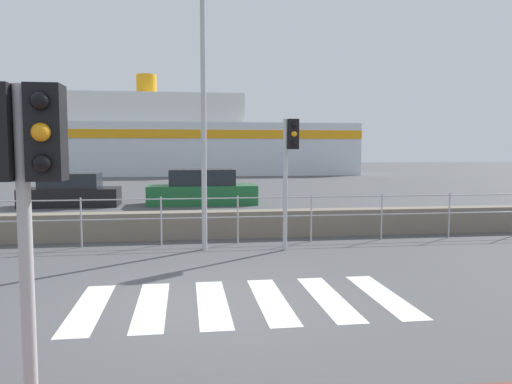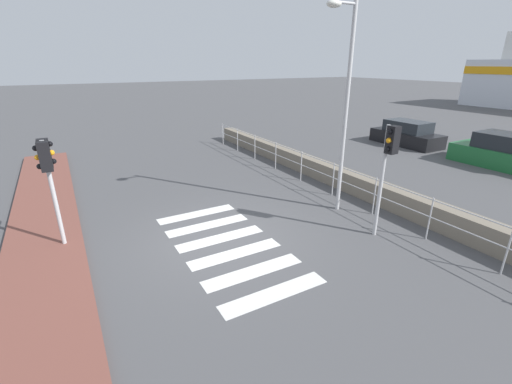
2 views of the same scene
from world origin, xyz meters
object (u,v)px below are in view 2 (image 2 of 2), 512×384
at_px(traffic_light_far, 388,158).
at_px(streetlamp, 343,89).
at_px(parked_car_black, 407,135).
at_px(parked_car_green, 510,154).
at_px(traffic_light_near, 47,165).

relative_size(traffic_light_far, streetlamp, 0.50).
height_order(traffic_light_far, parked_car_black, traffic_light_far).
height_order(streetlamp, parked_car_green, streetlamp).
height_order(traffic_light_near, parked_car_green, traffic_light_near).
bearing_deg(traffic_light_far, parked_car_green, 99.34).
height_order(parked_car_black, parked_car_green, parked_car_green).
bearing_deg(traffic_light_near, parked_car_black, 101.32).
bearing_deg(streetlamp, traffic_light_far, -4.55).
bearing_deg(traffic_light_near, traffic_light_far, 64.61).
xyz_separation_m(traffic_light_far, streetlamp, (-1.93, 0.15, 1.51)).
bearing_deg(parked_car_green, traffic_light_far, -80.66).
xyz_separation_m(streetlamp, parked_car_black, (-5.06, 9.90, -3.14)).
distance_m(parked_car_black, parked_car_green, 5.34).
height_order(traffic_light_far, parked_car_green, traffic_light_far).
relative_size(traffic_light_near, traffic_light_far, 0.92).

